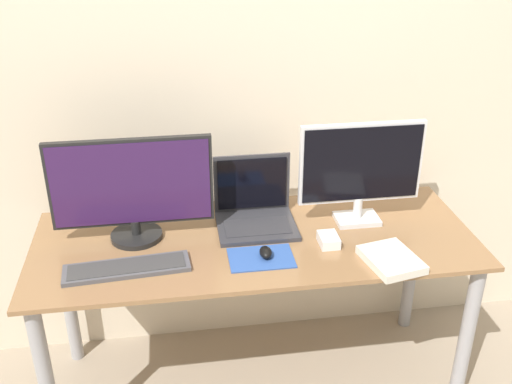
{
  "coord_description": "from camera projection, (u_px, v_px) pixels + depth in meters",
  "views": [
    {
      "loc": [
        -0.29,
        -1.62,
        1.92
      ],
      "look_at": [
        0.0,
        0.34,
        0.92
      ],
      "focal_mm": 42.0,
      "sensor_mm": 36.0,
      "label": 1
    }
  ],
  "objects": [
    {
      "name": "wall_back",
      "position": [
        241.0,
        77.0,
        2.42
      ],
      "size": [
        7.0,
        0.05,
        2.5
      ],
      "color": "beige",
      "rests_on": "ground_plane"
    },
    {
      "name": "keyboard",
      "position": [
        127.0,
        268.0,
        2.1
      ],
      "size": [
        0.45,
        0.16,
        0.02
      ],
      "color": "#4C4C51",
      "rests_on": "desk"
    },
    {
      "name": "laptop",
      "position": [
        255.0,
        208.0,
        2.39
      ],
      "size": [
        0.31,
        0.26,
        0.26
      ],
      "color": "#333338",
      "rests_on": "desk"
    },
    {
      "name": "mouse",
      "position": [
        266.0,
        252.0,
        2.17
      ],
      "size": [
        0.04,
        0.07,
        0.04
      ],
      "color": "black",
      "rests_on": "mousepad"
    },
    {
      "name": "monitor_left",
      "position": [
        132.0,
        189.0,
        2.21
      ],
      "size": [
        0.6,
        0.2,
        0.41
      ],
      "color": "black",
      "rests_on": "desk"
    },
    {
      "name": "power_brick",
      "position": [
        329.0,
        240.0,
        2.25
      ],
      "size": [
        0.07,
        0.1,
        0.04
      ],
      "color": "white",
      "rests_on": "desk"
    },
    {
      "name": "desk",
      "position": [
        255.0,
        265.0,
        2.36
      ],
      "size": [
        1.69,
        0.67,
        0.73
      ],
      "color": "olive",
      "rests_on": "ground_plane"
    },
    {
      "name": "book",
      "position": [
        391.0,
        260.0,
        2.14
      ],
      "size": [
        0.21,
        0.25,
        0.03
      ],
      "color": "silver",
      "rests_on": "desk"
    },
    {
      "name": "monitor_right",
      "position": [
        361.0,
        169.0,
        2.32
      ],
      "size": [
        0.49,
        0.12,
        0.42
      ],
      "color": "silver",
      "rests_on": "desk"
    },
    {
      "name": "mousepad",
      "position": [
        260.0,
        258.0,
        2.17
      ],
      "size": [
        0.24,
        0.16,
        0.0
      ],
      "color": "#2D519E",
      "rests_on": "desk"
    }
  ]
}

